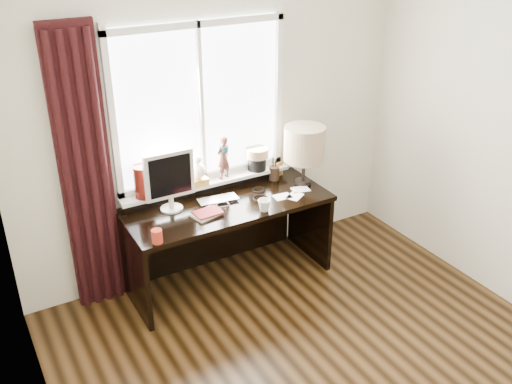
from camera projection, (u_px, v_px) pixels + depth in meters
wall_back at (216, 124)px, 4.73m from camera, size 3.50×0.00×2.60m
wall_left at (53, 331)px, 2.40m from camera, size 0.00×4.00×2.60m
laptop at (218, 200)px, 4.67m from camera, size 0.35×0.25×0.03m
mug at (264, 205)px, 4.50m from camera, size 0.13×0.14×0.10m
red_cup at (157, 236)px, 4.07m from camera, size 0.08×0.08×0.10m
window at (203, 128)px, 4.62m from camera, size 1.52×0.20×1.40m
curtain at (86, 176)px, 4.24m from camera, size 0.38×0.09×2.25m
desk at (223, 224)px, 4.83m from camera, size 1.70×0.70×0.75m
monitor at (170, 178)px, 4.42m from camera, size 0.40×0.18×0.49m
notebook_stack at (207, 213)px, 4.45m from camera, size 0.25×0.21×0.03m
brush_holder at (274, 173)px, 5.02m from camera, size 0.09×0.09×0.25m
icon_frame at (279, 169)px, 5.08m from camera, size 0.10×0.04×0.13m
table_lamp at (305, 144)px, 4.82m from camera, size 0.35×0.35×0.52m
loose_papers at (293, 194)px, 4.79m from camera, size 0.37×0.24×0.00m
desk_cables at (252, 196)px, 4.75m from camera, size 0.44×0.29×0.01m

